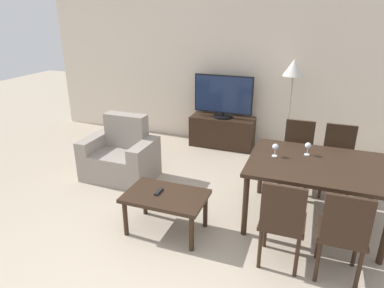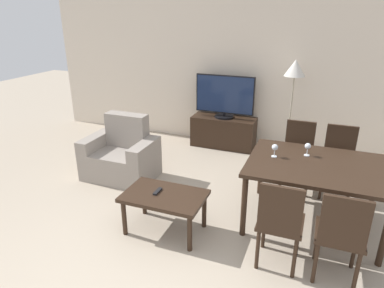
{
  "view_description": "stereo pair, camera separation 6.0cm",
  "coord_description": "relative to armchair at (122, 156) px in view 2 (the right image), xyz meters",
  "views": [
    {
      "loc": [
        1.07,
        -1.86,
        2.23
      ],
      "look_at": [
        -0.33,
        1.91,
        0.65
      ],
      "focal_mm": 32.0,
      "sensor_mm": 36.0,
      "label": 1
    },
    {
      "loc": [
        1.12,
        -1.84,
        2.23
      ],
      "look_at": [
        -0.33,
        1.91,
        0.65
      ],
      "focal_mm": 32.0,
      "sensor_mm": 36.0,
      "label": 2
    }
  ],
  "objects": [
    {
      "name": "dining_chair_far",
      "position": [
        2.83,
        0.58,
        0.2
      ],
      "size": [
        0.4,
        0.4,
        0.89
      ],
      "color": "black",
      "rests_on": "ground_plane"
    },
    {
      "name": "dining_chair_near",
      "position": [
        2.33,
        -1.11,
        0.2
      ],
      "size": [
        0.4,
        0.4,
        0.89
      ],
      "color": "black",
      "rests_on": "ground_plane"
    },
    {
      "name": "dining_chair_near_right",
      "position": [
        2.83,
        -1.11,
        0.2
      ],
      "size": [
        0.4,
        0.4,
        0.89
      ],
      "color": "black",
      "rests_on": "ground_plane"
    },
    {
      "name": "dining_chair_far_left",
      "position": [
        2.33,
        0.58,
        0.2
      ],
      "size": [
        0.4,
        0.4,
        0.89
      ],
      "color": "black",
      "rests_on": "ground_plane"
    },
    {
      "name": "remote_primary",
      "position": [
        1.05,
        -0.95,
        0.15
      ],
      "size": [
        0.04,
        0.15,
        0.02
      ],
      "color": "black",
      "rests_on": "coffee_table"
    },
    {
      "name": "floor_lamp",
      "position": [
        2.11,
        1.51,
        1.04
      ],
      "size": [
        0.31,
        0.31,
        1.56
      ],
      "color": "gray",
      "rests_on": "ground_plane"
    },
    {
      "name": "wall_back",
      "position": [
        1.41,
        1.92,
        1.05
      ],
      "size": [
        7.59,
        0.06,
        2.7
      ],
      "color": "beige",
      "rests_on": "ground_plane"
    },
    {
      "name": "armchair",
      "position": [
        0.0,
        0.0,
        0.0
      ],
      "size": [
        0.97,
        0.67,
        0.87
      ],
      "color": "gray",
      "rests_on": "ground_plane"
    },
    {
      "name": "dining_table",
      "position": [
        2.58,
        -0.26,
        0.36
      ],
      "size": [
        1.42,
        1.07,
        0.73
      ],
      "color": "black",
      "rests_on": "ground_plane"
    },
    {
      "name": "coffee_table",
      "position": [
        1.13,
        -0.97,
        0.08
      ],
      "size": [
        0.85,
        0.54,
        0.44
      ],
      "color": "black",
      "rests_on": "ground_plane"
    },
    {
      "name": "wine_glass_left",
      "position": [
        2.46,
        -0.07,
        0.53
      ],
      "size": [
        0.07,
        0.07,
        0.15
      ],
      "color": "silver",
      "rests_on": "dining_table"
    },
    {
      "name": "wine_glass_center",
      "position": [
        2.13,
        -0.24,
        0.53
      ],
      "size": [
        0.07,
        0.07,
        0.15
      ],
      "color": "silver",
      "rests_on": "dining_table"
    },
    {
      "name": "tv_stand",
      "position": [
        1.02,
        1.64,
        -0.04
      ],
      "size": [
        1.08,
        0.42,
        0.52
      ],
      "color": "black",
      "rests_on": "ground_plane"
    },
    {
      "name": "tv",
      "position": [
        1.02,
        1.64,
        0.58
      ],
      "size": [
        0.99,
        0.32,
        0.72
      ],
      "color": "black",
      "rests_on": "tv_stand"
    }
  ]
}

